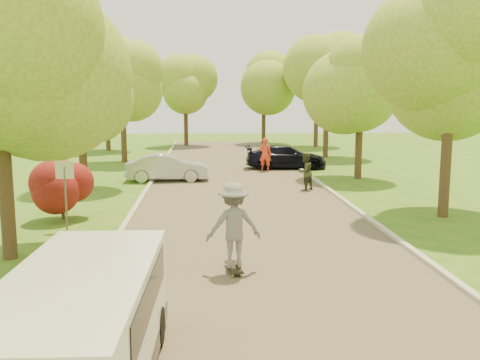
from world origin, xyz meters
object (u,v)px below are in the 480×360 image
object	(u,v)px
minivan	(81,332)
silver_sedan	(168,168)
person_striped	(265,155)
person_olive	(305,172)
skateboarder	(234,225)
street_sign	(65,181)
longboard	(234,267)
dark_sedan	(286,157)

from	to	relation	value
minivan	silver_sedan	size ratio (longest dim) A/B	1.19
person_striped	person_olive	size ratio (longest dim) A/B	1.13
skateboarder	person_olive	distance (m)	11.76
street_sign	person_striped	world-z (taller)	street_sign
longboard	minivan	bearing A→B (deg)	57.89
person_olive	longboard	bearing A→B (deg)	34.99
minivan	skateboarder	world-z (taller)	skateboarder
person_striped	person_olive	distance (m)	6.49
street_sign	longboard	world-z (taller)	street_sign
skateboarder	person_striped	distance (m)	17.75
street_sign	dark_sedan	world-z (taller)	street_sign
minivan	person_olive	size ratio (longest dim) A/B	2.87
person_striped	silver_sedan	bearing A→B (deg)	45.33
street_sign	dark_sedan	size ratio (longest dim) A/B	0.46
silver_sedan	person_olive	distance (m)	7.07
minivan	dark_sedan	bearing A→B (deg)	76.58
dark_sedan	person_olive	bearing A→B (deg)	179.06
dark_sedan	person_striped	xyz separation A→B (m)	(-1.34, -1.06, 0.27)
street_sign	minivan	distance (m)	10.04
dark_sedan	person_olive	world-z (taller)	person_olive
person_olive	person_striped	bearing A→B (deg)	-116.76
longboard	person_olive	size ratio (longest dim) A/B	0.63
minivan	person_striped	xyz separation A→B (m)	(5.16, 22.73, 0.01)
street_sign	person_striped	distance (m)	15.20
longboard	person_striped	distance (m)	17.77
silver_sedan	person_olive	world-z (taller)	person_olive
silver_sedan	person_olive	bearing A→B (deg)	-117.56
minivan	person_olive	xyz separation A→B (m)	(6.21, 16.33, -0.09)
minivan	longboard	bearing A→B (deg)	67.22
minivan	person_striped	size ratio (longest dim) A/B	2.54
silver_sedan	person_striped	xyz separation A→B (m)	(5.26, 3.21, 0.28)
silver_sedan	skateboarder	xyz separation A→B (m)	(2.49, -14.32, 0.47)
skateboarder	person_olive	world-z (taller)	skateboarder
person_striped	skateboarder	bearing A→B (deg)	94.96
skateboarder	minivan	bearing A→B (deg)	57.89
dark_sedan	skateboarder	world-z (taller)	skateboarder
minivan	street_sign	bearing A→B (deg)	106.91
street_sign	longboard	size ratio (longest dim) A/B	2.05
person_olive	silver_sedan	bearing A→B (deg)	-62.96
skateboarder	person_olive	bearing A→B (deg)	-116.42
minivan	silver_sedan	distance (m)	19.53
street_sign	dark_sedan	bearing A→B (deg)	57.20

